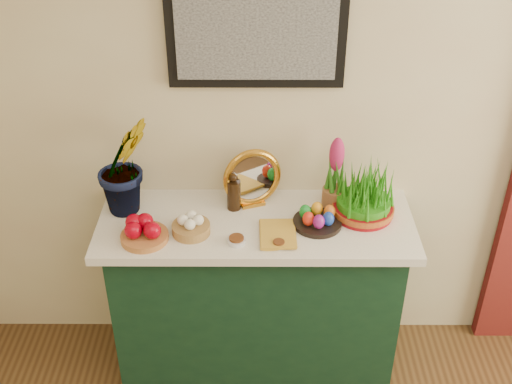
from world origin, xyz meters
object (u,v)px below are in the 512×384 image
hyacinth_green (123,151)px  wheatgrass_sabzeh (364,196)px  mirror (252,178)px  sideboard (256,298)px  book (260,234)px

hyacinth_green → wheatgrass_sabzeh: 1.07m
mirror → wheatgrass_sabzeh: 0.50m
sideboard → mirror: (-0.02, 0.13, 0.60)m
hyacinth_green → book: bearing=-55.3°
sideboard → mirror: bearing=97.5°
sideboard → wheatgrass_sabzeh: (0.48, 0.04, 0.56)m
sideboard → hyacinth_green: (-0.57, 0.09, 0.77)m
mirror → hyacinth_green: bearing=-175.3°
hyacinth_green → mirror: hyacinth_green is taller
sideboard → book: 0.49m
wheatgrass_sabzeh → sideboard: bearing=-175.1°
book → hyacinth_green: bearing=159.2°
sideboard → hyacinth_green: size_ratio=2.16×
mirror → book: mirror is taller
book → sideboard: bearing=96.1°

